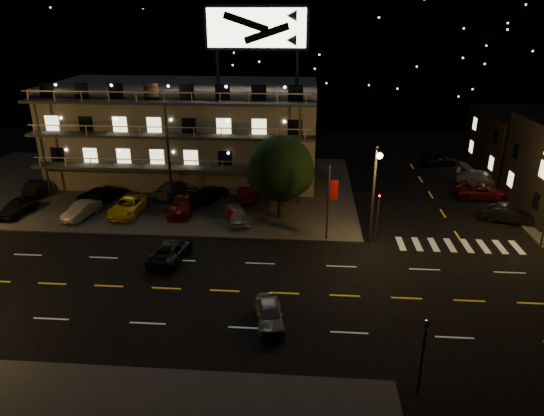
# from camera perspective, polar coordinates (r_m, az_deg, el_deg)

# --- Properties ---
(ground) EXTENTS (140.00, 140.00, 0.00)m
(ground) POSITION_cam_1_polar(r_m,az_deg,el_deg) (32.81, -2.09, -9.85)
(ground) COLOR black
(ground) RESTS_ON ground
(curb_nw) EXTENTS (44.00, 24.00, 0.15)m
(curb_nw) POSITION_cam_1_polar(r_m,az_deg,el_deg) (53.59, -14.73, 2.43)
(curb_nw) COLOR #363633
(curb_nw) RESTS_ON ground
(motel) EXTENTS (28.00, 13.80, 18.10)m
(motel) POSITION_cam_1_polar(r_m,az_deg,el_deg) (54.59, -9.90, 8.95)
(motel) COLOR gray
(motel) RESTS_ON ground
(side_bldg_back) EXTENTS (14.06, 12.00, 7.00)m
(side_bldg_back) POSITION_cam_1_polar(r_m,az_deg,el_deg) (63.29, 29.39, 6.50)
(side_bldg_back) COLOR black
(side_bldg_back) RESTS_ON ground
(hill_backdrop) EXTENTS (120.00, 25.00, 24.00)m
(hill_backdrop) POSITION_cam_1_polar(r_m,az_deg,el_deg) (97.12, -1.15, 18.49)
(hill_backdrop) COLOR black
(hill_backdrop) RESTS_ON ground
(streetlight_nc) EXTENTS (0.44, 1.92, 8.00)m
(streetlight_nc) POSITION_cam_1_polar(r_m,az_deg,el_deg) (38.07, 11.99, 2.55)
(streetlight_nc) COLOR #2D2D30
(streetlight_nc) RESTS_ON ground
(signal_nw) EXTENTS (0.20, 0.27, 4.60)m
(signal_nw) POSITION_cam_1_polar(r_m,az_deg,el_deg) (39.49, 12.34, -0.48)
(signal_nw) COLOR #2D2D30
(signal_nw) RESTS_ON ground
(signal_sw) EXTENTS (0.20, 0.27, 4.60)m
(signal_sw) POSITION_cam_1_polar(r_m,az_deg,el_deg) (24.84, 17.36, -15.50)
(signal_sw) COLOR #2D2D30
(signal_sw) RESTS_ON ground
(banner_north) EXTENTS (0.83, 0.16, 6.40)m
(banner_north) POSITION_cam_1_polar(r_m,az_deg,el_deg) (38.71, 6.72, 0.80)
(banner_north) COLOR #2D2D30
(banner_north) RESTS_ON ground
(stop_sign) EXTENTS (0.91, 0.11, 2.61)m
(stop_sign) POSITION_cam_1_polar(r_m,az_deg,el_deg) (39.98, -5.05, -1.09)
(stop_sign) COLOR #2D2D30
(stop_sign) RESTS_ON ground
(tree) EXTENTS (5.93, 5.71, 7.47)m
(tree) POSITION_cam_1_polar(r_m,az_deg,el_deg) (42.22, 0.97, 4.42)
(tree) COLOR black
(tree) RESTS_ON curb_nw
(lot_car_0) EXTENTS (2.23, 4.58, 1.50)m
(lot_car_0) POSITION_cam_1_polar(r_m,az_deg,el_deg) (49.91, -27.79, 0.12)
(lot_car_0) COLOR black
(lot_car_0) RESTS_ON curb_nw
(lot_car_1) EXTENTS (2.44, 4.39, 1.37)m
(lot_car_1) POSITION_cam_1_polar(r_m,az_deg,el_deg) (46.79, -21.49, -0.26)
(lot_car_1) COLOR gray
(lot_car_1) RESTS_ON curb_nw
(lot_car_2) EXTENTS (2.60, 5.35, 1.47)m
(lot_car_2) POSITION_cam_1_polar(r_m,az_deg,el_deg) (46.29, -16.57, 0.22)
(lot_car_2) COLOR yellow
(lot_car_2) RESTS_ON curb_nw
(lot_car_3) EXTENTS (2.29, 5.31, 1.52)m
(lot_car_3) POSITION_cam_1_polar(r_m,az_deg,el_deg) (45.51, -10.49, 0.45)
(lot_car_3) COLOR #570F0C
(lot_car_3) RESTS_ON curb_nw
(lot_car_4) EXTENTS (3.04, 4.56, 1.44)m
(lot_car_4) POSITION_cam_1_polar(r_m,az_deg,el_deg) (42.66, -4.17, -0.77)
(lot_car_4) COLOR gray
(lot_car_4) RESTS_ON curb_nw
(lot_car_5) EXTENTS (1.83, 4.55, 1.47)m
(lot_car_5) POSITION_cam_1_polar(r_m,az_deg,el_deg) (54.81, -25.70, 2.27)
(lot_car_5) COLOR black
(lot_car_5) RESTS_ON curb_nw
(lot_car_6) EXTENTS (3.99, 5.39, 1.36)m
(lot_car_6) POSITION_cam_1_polar(r_m,az_deg,el_deg) (50.49, -19.36, 1.61)
(lot_car_6) COLOR black
(lot_car_6) RESTS_ON curb_nw
(lot_car_7) EXTENTS (3.75, 5.61, 1.51)m
(lot_car_7) POSITION_cam_1_polar(r_m,az_deg,el_deg) (49.91, -11.42, 2.30)
(lot_car_7) COLOR gray
(lot_car_7) RESTS_ON curb_nw
(lot_car_8) EXTENTS (3.23, 4.44, 1.40)m
(lot_car_8) POSITION_cam_1_polar(r_m,az_deg,el_deg) (48.26, -7.18, 1.83)
(lot_car_8) COLOR black
(lot_car_8) RESTS_ON curb_nw
(lot_car_9) EXTENTS (2.17, 4.36, 1.37)m
(lot_car_9) POSITION_cam_1_polar(r_m,az_deg,el_deg) (47.65, -3.14, 1.69)
(lot_car_9) COLOR #570F0C
(lot_car_9) RESTS_ON curb_nw
(side_car_0) EXTENTS (4.58, 2.75, 1.43)m
(side_car_0) POSITION_cam_1_polar(r_m,az_deg,el_deg) (47.77, 25.95, -0.69)
(side_car_0) COLOR black
(side_car_0) RESTS_ON ground
(side_car_1) EXTENTS (5.32, 2.66, 1.45)m
(side_car_1) POSITION_cam_1_polar(r_m,az_deg,el_deg) (52.90, 23.44, 1.80)
(side_car_1) COLOR #570F0C
(side_car_1) RESTS_ON ground
(side_car_2) EXTENTS (5.66, 3.92, 1.52)m
(side_car_2) POSITION_cam_1_polar(r_m,az_deg,el_deg) (57.02, 23.43, 3.21)
(side_car_2) COLOR gray
(side_car_2) RESTS_ON ground
(side_car_3) EXTENTS (4.60, 2.76, 1.47)m
(side_car_3) POSITION_cam_1_polar(r_m,az_deg,el_deg) (62.87, 19.02, 5.43)
(side_car_3) COLOR black
(side_car_3) RESTS_ON ground
(road_car_east) EXTENTS (2.22, 4.10, 1.33)m
(road_car_east) POSITION_cam_1_polar(r_m,az_deg,el_deg) (29.52, -0.31, -12.30)
(road_car_east) COLOR gray
(road_car_east) RESTS_ON ground
(road_car_west) EXTENTS (2.80, 5.09, 1.35)m
(road_car_west) POSITION_cam_1_polar(r_m,az_deg,el_deg) (37.31, -11.85, -5.00)
(road_car_west) COLOR black
(road_car_west) RESTS_ON ground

